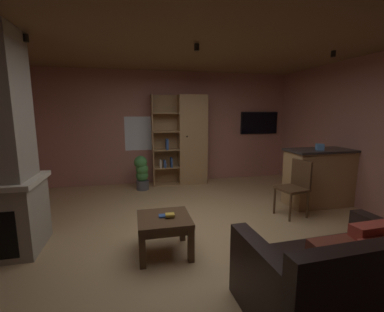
# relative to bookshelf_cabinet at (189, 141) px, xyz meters

# --- Properties ---
(floor) EXTENTS (6.01, 5.83, 0.02)m
(floor) POSITION_rel_bookshelf_cabinet_xyz_m (-0.43, -2.67, -1.04)
(floor) COLOR tan
(floor) RESTS_ON ground
(wall_back) EXTENTS (6.13, 0.06, 2.64)m
(wall_back) POSITION_rel_bookshelf_cabinet_xyz_m (-0.43, 0.27, 0.29)
(wall_back) COLOR #AD7060
(wall_back) RESTS_ON ground
(ceiling) EXTENTS (6.01, 5.83, 0.02)m
(ceiling) POSITION_rel_bookshelf_cabinet_xyz_m (-0.43, -2.67, 1.62)
(ceiling) COLOR brown
(window_pane_back) EXTENTS (0.77, 0.01, 0.79)m
(window_pane_back) POSITION_rel_bookshelf_cabinet_xyz_m (-1.08, 0.24, 0.17)
(window_pane_back) COLOR white
(bookshelf_cabinet) EXTENTS (1.28, 0.41, 2.09)m
(bookshelf_cabinet) POSITION_rel_bookshelf_cabinet_xyz_m (0.00, 0.00, 0.00)
(bookshelf_cabinet) COLOR #A87F51
(bookshelf_cabinet) RESTS_ON ground
(kitchen_bar_counter) EXTENTS (1.42, 0.62, 1.04)m
(kitchen_bar_counter) POSITION_rel_bookshelf_cabinet_xyz_m (2.12, -2.00, -0.51)
(kitchen_bar_counter) COLOR #A87F51
(kitchen_bar_counter) RESTS_ON ground
(tissue_box) EXTENTS (0.16, 0.16, 0.11)m
(tissue_box) POSITION_rel_bookshelf_cabinet_xyz_m (1.91, -2.08, 0.06)
(tissue_box) COLOR #598CBF
(tissue_box) RESTS_ON kitchen_bar_counter
(leather_couch) EXTENTS (1.54, 1.01, 0.84)m
(leather_couch) POSITION_rel_bookshelf_cabinet_xyz_m (0.36, -4.36, -0.73)
(leather_couch) COLOR black
(leather_couch) RESTS_ON ground
(coffee_table) EXTENTS (0.62, 0.61, 0.46)m
(coffee_table) POSITION_rel_bookshelf_cabinet_xyz_m (-0.95, -3.06, -0.66)
(coffee_table) COLOR #4C331E
(coffee_table) RESTS_ON ground
(table_book_0) EXTENTS (0.13, 0.10, 0.02)m
(table_book_0) POSITION_rel_bookshelf_cabinet_xyz_m (-0.95, -3.04, -0.56)
(table_book_0) COLOR #2D4C8C
(table_book_0) RESTS_ON coffee_table
(table_book_1) EXTENTS (0.11, 0.10, 0.03)m
(table_book_1) POSITION_rel_bookshelf_cabinet_xyz_m (-0.89, -3.09, -0.54)
(table_book_1) COLOR gold
(table_book_1) RESTS_ON coffee_table
(dining_chair) EXTENTS (0.49, 0.49, 0.92)m
(dining_chair) POSITION_rel_bookshelf_cabinet_xyz_m (1.30, -2.35, -0.50)
(dining_chair) COLOR #4C331E
(dining_chair) RESTS_ON ground
(potted_floor_plant) EXTENTS (0.31, 0.31, 0.76)m
(potted_floor_plant) POSITION_rel_bookshelf_cabinet_xyz_m (-1.12, -0.32, -0.63)
(potted_floor_plant) COLOR #4C4C51
(potted_floor_plant) RESTS_ON ground
(wall_mounted_tv) EXTENTS (1.00, 0.06, 0.56)m
(wall_mounted_tv) POSITION_rel_bookshelf_cabinet_xyz_m (1.91, 0.21, 0.39)
(wall_mounted_tv) COLOR black
(track_light_spot_0) EXTENTS (0.07, 0.07, 0.09)m
(track_light_spot_0) POSITION_rel_bookshelf_cabinet_xyz_m (-2.49, -2.35, 1.54)
(track_light_spot_0) COLOR black
(track_light_spot_1) EXTENTS (0.07, 0.07, 0.09)m
(track_light_spot_1) POSITION_rel_bookshelf_cabinet_xyz_m (-0.39, -2.37, 1.54)
(track_light_spot_1) COLOR black
(track_light_spot_2) EXTENTS (0.07, 0.07, 0.09)m
(track_light_spot_2) POSITION_rel_bookshelf_cabinet_xyz_m (1.73, -2.43, 1.54)
(track_light_spot_2) COLOR black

